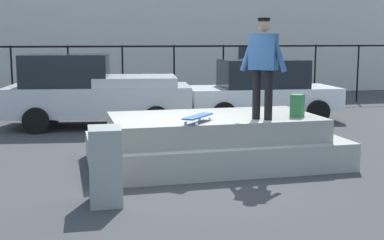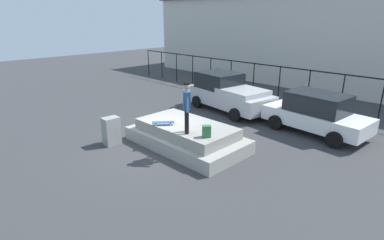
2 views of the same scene
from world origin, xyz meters
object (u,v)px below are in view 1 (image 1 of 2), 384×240
skateboard (198,117)px  car_white_sedan_mid (262,89)px  utility_box (105,166)px  backpack (297,105)px  car_silver_pickup_near (94,91)px  skateboarder (263,61)px

skateboard → car_white_sedan_mid: bearing=58.9°
utility_box → backpack: bearing=24.5°
backpack → car_white_sedan_mid: car_white_sedan_mid is taller
skateboard → car_silver_pickup_near: car_silver_pickup_near is taller
backpack → car_silver_pickup_near: size_ratio=0.08×
skateboarder → backpack: bearing=13.8°
car_silver_pickup_near → utility_box: size_ratio=4.59×
car_silver_pickup_near → backpack: bearing=-57.7°
skateboarder → car_silver_pickup_near: (-2.57, 5.43, -0.97)m
car_silver_pickup_near → utility_box: bearing=-92.1°
skateboard → car_silver_pickup_near: size_ratio=0.15×
skateboarder → skateboard: 1.49m
skateboarder → car_white_sedan_mid: size_ratio=0.40×
skateboard → car_silver_pickup_near: bearing=104.2°
car_silver_pickup_near → skateboarder: bearing=-64.7°
skateboard → backpack: (1.92, 0.25, 0.10)m
car_white_sedan_mid → utility_box: size_ratio=4.03×
backpack → car_silver_pickup_near: car_silver_pickup_near is taller
car_silver_pickup_near → utility_box: car_silver_pickup_near is taller
car_white_sedan_mid → utility_box: 8.36m
backpack → car_white_sedan_mid: size_ratio=0.09×
skateboard → car_silver_pickup_near: (-1.40, 5.50, -0.05)m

